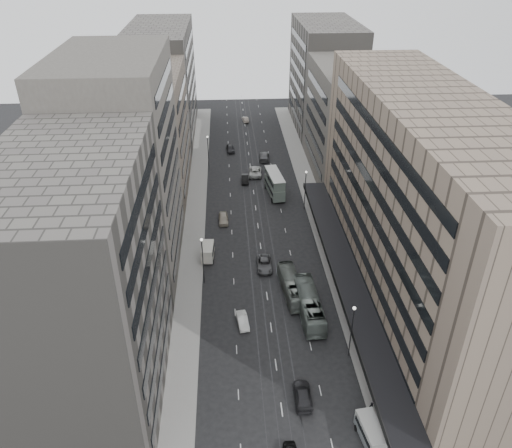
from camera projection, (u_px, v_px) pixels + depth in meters
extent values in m
plane|color=black|center=(272.00, 332.00, 69.61)|extent=(220.00, 220.00, 0.00)
cube|color=gray|center=(313.00, 202.00, 102.36)|extent=(4.00, 125.00, 0.15)
cube|color=gray|center=(196.00, 206.00, 101.07)|extent=(4.00, 125.00, 0.15)
cube|color=#796758|center=(421.00, 206.00, 69.95)|extent=(15.00, 60.00, 30.00)
cube|color=black|center=(347.00, 272.00, 75.07)|extent=(4.40, 60.00, 0.50)
cube|color=#504C45|center=(349.00, 122.00, 109.20)|extent=(15.00, 28.00, 24.00)
cube|color=#5F5B55|center=(325.00, 77.00, 133.89)|extent=(15.00, 32.00, 28.00)
cube|color=#5F5B55|center=(83.00, 289.00, 53.91)|extent=(15.00, 28.00, 30.00)
cube|color=#504C45|center=(122.00, 169.00, 76.02)|extent=(15.00, 26.00, 34.00)
cube|color=#66594F|center=(147.00, 134.00, 101.47)|extent=(15.00, 28.00, 25.00)
cube|color=#5F5B55|center=(162.00, 83.00, 128.99)|extent=(15.00, 38.00, 28.00)
cylinder|color=#262628|center=(351.00, 333.00, 63.80)|extent=(0.16, 0.16, 8.00)
sphere|color=silver|center=(354.00, 308.00, 61.70)|extent=(0.44, 0.44, 0.44)
cylinder|color=#262628|center=(305.00, 191.00, 98.09)|extent=(0.16, 0.16, 8.00)
sphere|color=silver|center=(306.00, 172.00, 95.99)|extent=(0.44, 0.44, 0.44)
cylinder|color=#262628|center=(203.00, 262.00, 77.32)|extent=(0.16, 0.16, 8.00)
sphere|color=silver|center=(201.00, 240.00, 75.22)|extent=(0.44, 0.44, 0.44)
cylinder|color=#262628|center=(208.00, 154.00, 114.18)|extent=(0.16, 0.16, 8.00)
sphere|color=silver|center=(207.00, 137.00, 112.08)|extent=(0.44, 0.44, 0.44)
imported|color=slate|center=(309.00, 304.00, 72.21)|extent=(3.25, 12.09, 3.34)
imported|color=slate|center=(291.00, 286.00, 76.24)|extent=(3.42, 10.64, 2.91)
cube|color=slate|center=(275.00, 188.00, 104.56)|extent=(3.65, 9.21, 2.29)
cube|color=slate|center=(275.00, 179.00, 103.46)|extent=(3.56, 8.85, 1.99)
cube|color=silver|center=(275.00, 174.00, 102.92)|extent=(3.65, 9.21, 0.12)
cylinder|color=black|center=(272.00, 200.00, 102.22)|extent=(0.41, 1.02, 1.00)
cylinder|color=black|center=(284.00, 199.00, 102.64)|extent=(0.41, 1.02, 1.00)
cylinder|color=black|center=(265.00, 186.00, 107.65)|extent=(0.41, 1.02, 1.00)
cylinder|color=black|center=(277.00, 185.00, 108.07)|extent=(0.41, 1.02, 1.00)
cube|color=slate|center=(370.00, 435.00, 54.41)|extent=(2.63, 5.00, 1.24)
cube|color=#A9A8A4|center=(372.00, 429.00, 53.84)|extent=(2.58, 4.90, 0.98)
cylinder|color=black|center=(356.00, 428.00, 55.89)|extent=(0.30, 0.73, 0.71)
cylinder|color=black|center=(373.00, 425.00, 56.23)|extent=(0.30, 0.73, 0.71)
cube|color=beige|center=(208.00, 254.00, 84.55)|extent=(2.20, 4.35, 1.30)
cube|color=beige|center=(208.00, 248.00, 83.95)|extent=(2.15, 4.26, 1.02)
cylinder|color=black|center=(202.00, 262.00, 83.69)|extent=(0.24, 0.69, 0.68)
cylinder|color=black|center=(213.00, 262.00, 83.68)|extent=(0.24, 0.69, 0.68)
cylinder|color=black|center=(203.00, 252.00, 86.09)|extent=(0.24, 0.69, 0.68)
cylinder|color=black|center=(214.00, 253.00, 86.07)|extent=(0.24, 0.69, 0.68)
imported|color=white|center=(243.00, 321.00, 70.70)|extent=(1.94, 4.19, 1.33)
imported|color=#515153|center=(264.00, 264.00, 82.44)|extent=(2.59, 5.40, 1.48)
imported|color=black|center=(303.00, 395.00, 59.33)|extent=(2.27, 5.24, 1.50)
imported|color=#ABA18E|center=(223.00, 218.00, 95.27)|extent=(1.90, 4.60, 1.56)
imported|color=black|center=(245.00, 179.00, 110.37)|extent=(1.66, 4.43, 1.45)
imported|color=silver|center=(255.00, 171.00, 113.51)|extent=(3.22, 6.31, 1.71)
imported|color=#5D5D5F|center=(264.00, 156.00, 120.93)|extent=(2.93, 6.07, 1.70)
imported|color=black|center=(230.00, 148.00, 125.34)|extent=(2.13, 4.73, 1.58)
imported|color=#AF9F91|center=(245.00, 119.00, 144.67)|extent=(1.93, 4.31, 1.37)
imported|color=black|center=(371.00, 408.00, 57.49)|extent=(0.72, 0.59, 1.69)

